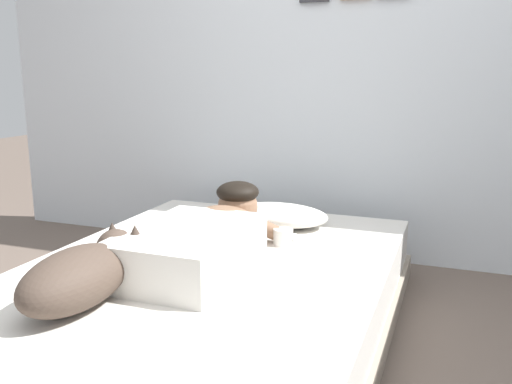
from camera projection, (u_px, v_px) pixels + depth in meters
The scene contains 7 objects.
back_wall at pixel (354, 41), 3.05m from camera, with size 4.68×0.12×2.50m.
bed at pixel (207, 301), 2.25m from camera, with size 1.46×2.04×0.31m.
pillow at pixel (278, 215), 2.79m from camera, with size 0.52×0.32×0.11m, color white.
person_lying at pixel (204, 237), 2.24m from camera, with size 0.43×0.92×0.27m.
dog at pixel (82, 274), 1.83m from camera, with size 0.26×0.57×0.21m.
coffee_cup at pixel (284, 237), 2.47m from camera, with size 0.12×0.09×0.07m.
cell_phone at pixel (135, 265), 2.20m from camera, with size 0.07×0.14×0.01m, color black.
Camera 1 is at (0.59, -1.56, 1.07)m, focal length 38.21 mm.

